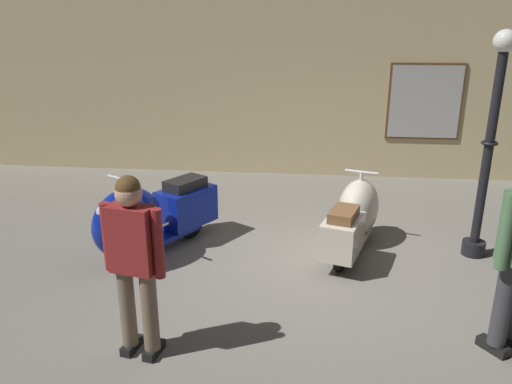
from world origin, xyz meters
TOP-DOWN VIEW (x-y plane):
  - ground_plane at (0.00, 0.00)m, footprint 60.00×60.00m
  - showroom_back_wall at (0.01, 3.98)m, footprint 18.00×0.24m
  - scooter_0 at (-1.95, 0.13)m, footprint 1.38×1.80m
  - scooter_1 at (0.59, 0.61)m, footprint 0.90×1.65m
  - lamppost at (2.09, 0.59)m, footprint 0.28×0.28m
  - visitor_0 at (-1.42, -1.78)m, footprint 0.55×0.32m

SIDE VIEW (x-z plane):
  - ground_plane at x=0.00m, z-range 0.00..0.00m
  - scooter_1 at x=0.59m, z-range -0.04..0.93m
  - scooter_0 at x=-1.95m, z-range -0.05..1.05m
  - visitor_0 at x=-1.42m, z-range 0.13..1.78m
  - lamppost at x=2.09m, z-range 0.04..2.75m
  - showroom_back_wall at x=0.01m, z-range 0.00..3.23m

